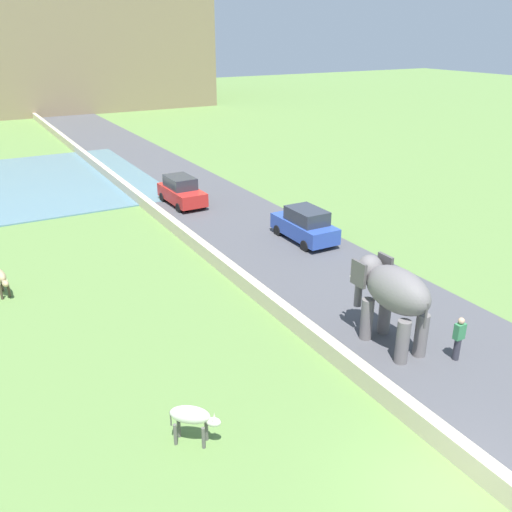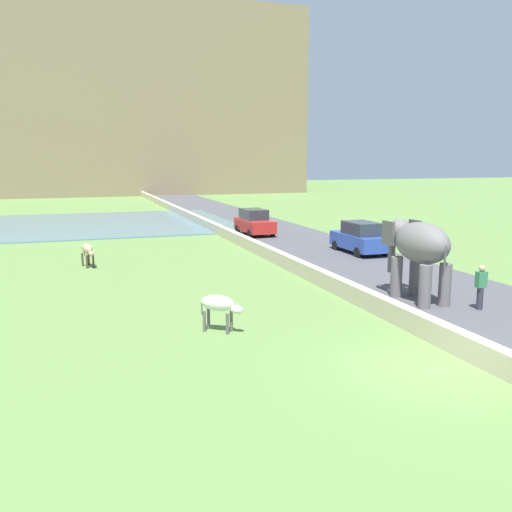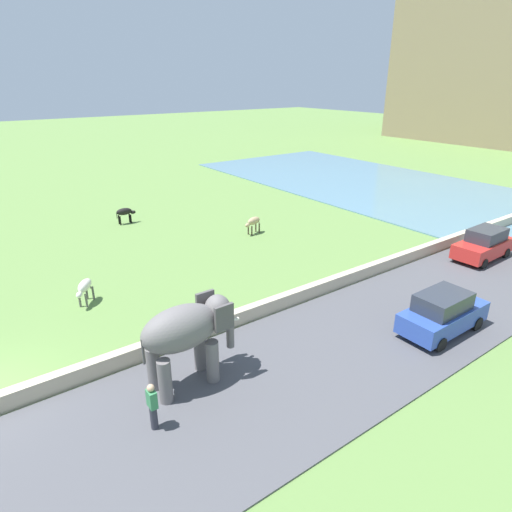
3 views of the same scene
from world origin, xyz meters
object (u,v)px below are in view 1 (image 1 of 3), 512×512
at_px(person_beside_elephant, 459,338).
at_px(cow_white, 192,417).
at_px(car_blue, 305,225).
at_px(elephant, 392,293).
at_px(cow_tan, 0,277).
at_px(car_red, 181,191).

height_order(person_beside_elephant, cow_white, person_beside_elephant).
bearing_deg(cow_white, car_blue, 44.99).
xyz_separation_m(elephant, car_blue, (3.15, 9.82, -1.14)).
height_order(person_beside_elephant, cow_tan, person_beside_elephant).
height_order(car_blue, cow_white, car_blue).
relative_size(car_blue, cow_white, 3.11).
bearing_deg(elephant, car_red, 89.99).
height_order(car_red, car_blue, same).
bearing_deg(elephant, person_beside_elephant, -55.29).
xyz_separation_m(car_blue, cow_white, (-11.03, -11.03, -0.06)).
distance_m(person_beside_elephant, cow_tan, 17.86).
xyz_separation_m(person_beside_elephant, cow_white, (-9.19, 0.69, -0.04)).
xyz_separation_m(car_red, cow_white, (-7.88, -20.05, -0.06)).
bearing_deg(cow_white, car_red, 68.54).
height_order(car_red, cow_tan, car_red).
bearing_deg(person_beside_elephant, cow_tan, 134.93).
bearing_deg(person_beside_elephant, car_blue, 81.06).
distance_m(elephant, person_beside_elephant, 2.58).
relative_size(person_beside_elephant, car_blue, 0.41).
relative_size(car_blue, cow_tan, 2.81).
bearing_deg(car_blue, elephant, -107.79).
distance_m(person_beside_elephant, car_blue, 11.86).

